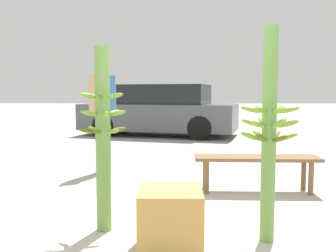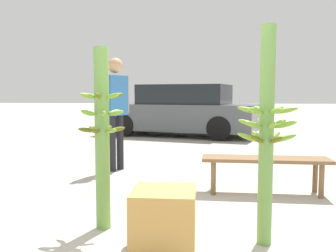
# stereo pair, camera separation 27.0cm
# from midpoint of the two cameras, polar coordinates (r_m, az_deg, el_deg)

# --- Properties ---
(ground_plane) EXTENTS (80.00, 80.00, 0.00)m
(ground_plane) POSITION_cam_midpoint_polar(r_m,az_deg,el_deg) (3.13, 0.19, -17.39)
(ground_plane) COLOR #B2AA9E
(banana_stalk_left) EXTENTS (0.41, 0.41, 1.59)m
(banana_stalk_left) POSITION_cam_midpoint_polar(r_m,az_deg,el_deg) (3.27, -12.23, -1.56)
(banana_stalk_left) COLOR #6B9E47
(banana_stalk_left) RESTS_ON ground_plane
(banana_stalk_center) EXTENTS (0.46, 0.46, 1.71)m
(banana_stalk_center) POSITION_cam_midpoint_polar(r_m,az_deg,el_deg) (3.03, 12.70, -1.12)
(banana_stalk_center) COLOR #6B9E47
(banana_stalk_center) RESTS_ON ground_plane
(vendor_person) EXTENTS (0.37, 0.55, 1.73)m
(vendor_person) POSITION_cam_midpoint_polar(r_m,az_deg,el_deg) (5.76, -11.23, 3.50)
(vendor_person) COLOR black
(vendor_person) RESTS_ON ground_plane
(market_bench) EXTENTS (1.50, 0.42, 0.43)m
(market_bench) POSITION_cam_midpoint_polar(r_m,az_deg,el_deg) (4.63, 11.72, -5.34)
(market_bench) COLOR brown
(market_bench) RESTS_ON ground_plane
(parked_car) EXTENTS (4.59, 2.82, 1.42)m
(parked_car) POSITION_cam_midpoint_polar(r_m,az_deg,el_deg) (10.53, -1.88, 2.27)
(parked_car) COLOR #4C5156
(parked_car) RESTS_ON ground_plane
(produce_crate) EXTENTS (0.47, 0.47, 0.47)m
(produce_crate) POSITION_cam_midpoint_polar(r_m,az_deg,el_deg) (2.91, -2.36, -14.20)
(produce_crate) COLOR #C69347
(produce_crate) RESTS_ON ground_plane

